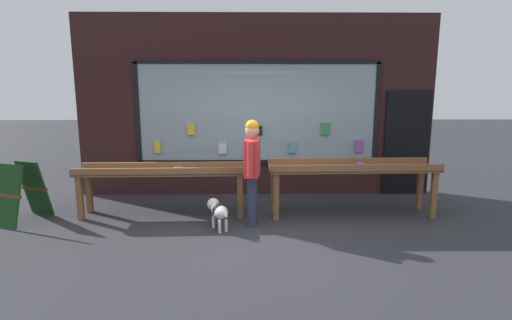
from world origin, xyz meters
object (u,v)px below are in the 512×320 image
object	(u,v)px
small_dog	(218,210)
sandwich_board_sign	(22,192)
display_table_left	(162,175)
person_browsing	(252,164)
display_table_right	(352,171)

from	to	relation	value
small_dog	sandwich_board_sign	bearing A→B (deg)	54.94
display_table_left	person_browsing	size ratio (longest dim) A/B	1.69
small_dog	person_browsing	bearing A→B (deg)	-98.46
display_table_right	small_dog	size ratio (longest dim) A/B	5.00
person_browsing	sandwich_board_sign	distance (m)	3.79
display_table_left	small_dog	size ratio (longest dim) A/B	4.99
display_table_left	display_table_right	bearing A→B (deg)	-0.02
person_browsing	sandwich_board_sign	size ratio (longest dim) A/B	1.74
person_browsing	small_dog	distance (m)	0.88
person_browsing	display_table_left	bearing A→B (deg)	77.03
sandwich_board_sign	display_table_right	bearing A→B (deg)	23.35
person_browsing	small_dog	size ratio (longest dim) A/B	2.95
display_table_left	sandwich_board_sign	xyz separation A→B (m)	(-2.23, -0.29, -0.21)
display_table_right	sandwich_board_sign	distance (m)	5.47
small_dog	display_table_right	bearing A→B (deg)	-100.27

